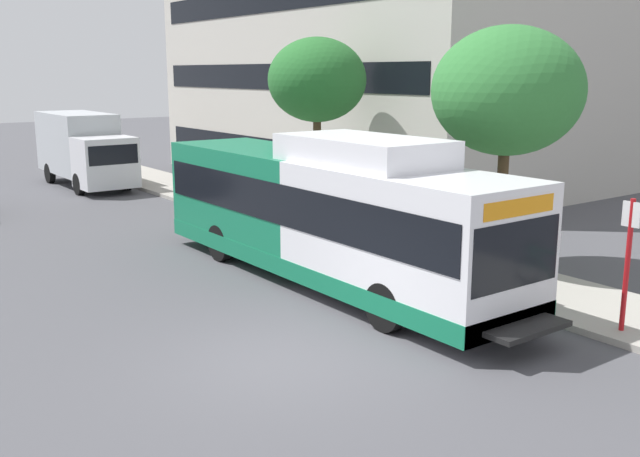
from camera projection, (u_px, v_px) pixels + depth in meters
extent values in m
plane|color=#4C4C51|center=(115.00, 266.00, 19.06)|extent=(120.00, 120.00, 0.00)
cube|color=#A8A399|center=(366.00, 242.00, 21.53)|extent=(3.00, 56.00, 0.14)
cube|color=white|center=(406.00, 235.00, 15.17)|extent=(2.54, 5.80, 2.73)
cube|color=#14724C|center=(261.00, 197.00, 19.73)|extent=(2.54, 5.80, 2.73)
cube|color=#14724C|center=(324.00, 259.00, 17.69)|extent=(2.57, 11.60, 0.44)
cube|color=black|center=(324.00, 199.00, 17.37)|extent=(2.58, 11.25, 0.96)
cube|color=black|center=(515.00, 254.00, 12.88)|extent=(2.34, 0.10, 1.24)
cube|color=orange|center=(518.00, 207.00, 12.69)|extent=(1.90, 0.08, 0.32)
cube|color=white|center=(363.00, 150.00, 15.95)|extent=(2.16, 4.06, 0.60)
cube|color=black|center=(528.00, 329.00, 12.85)|extent=(1.78, 0.60, 0.10)
cylinder|color=black|center=(386.00, 307.00, 14.22)|extent=(0.30, 1.00, 1.00)
cylinder|color=black|center=(465.00, 287.00, 15.53)|extent=(0.30, 1.00, 1.00)
cylinder|color=black|center=(221.00, 243.00, 19.56)|extent=(0.30, 1.00, 1.00)
cylinder|color=black|center=(290.00, 232.00, 20.87)|extent=(0.30, 1.00, 1.00)
cylinder|color=red|center=(627.00, 266.00, 13.69)|extent=(0.10, 0.10, 2.60)
cube|color=white|center=(631.00, 214.00, 13.46)|extent=(0.04, 0.36, 0.48)
cylinder|color=#4C3823|center=(501.00, 208.00, 18.28)|extent=(0.28, 0.28, 3.06)
ellipsoid|color=#337A38|center=(507.00, 91.00, 17.65)|extent=(3.74, 3.74, 3.18)
cylinder|color=#4C3823|center=(317.00, 166.00, 25.07)|extent=(0.28, 0.28, 3.39)
ellipsoid|color=#286B2D|center=(317.00, 80.00, 24.44)|extent=(3.37, 3.37, 2.86)
cube|color=silver|center=(105.00, 162.00, 30.12)|extent=(2.30, 2.00, 2.10)
cube|color=#B2B7BC|center=(77.00, 143.00, 32.76)|extent=(2.30, 5.00, 2.70)
cube|color=black|center=(113.00, 155.00, 29.27)|extent=(2.07, 0.08, 0.80)
cylinder|color=black|center=(79.00, 184.00, 30.06)|extent=(0.26, 0.92, 0.92)
cylinder|color=black|center=(126.00, 180.00, 31.25)|extent=(0.26, 0.92, 0.92)
cylinder|color=black|center=(50.00, 173.00, 33.32)|extent=(0.26, 0.92, 0.92)
cylinder|color=black|center=(94.00, 170.00, 34.51)|extent=(0.26, 0.92, 0.92)
cube|color=black|center=(381.00, 143.00, 35.43)|extent=(12.90, 19.39, 1.10)
cube|color=black|center=(383.00, 76.00, 34.74)|extent=(12.90, 19.39, 1.10)
cube|color=black|center=(384.00, 7.00, 34.05)|extent=(12.90, 19.39, 1.10)
cylinder|color=#B7B7BC|center=(241.00, 100.00, 48.91)|extent=(1.10, 1.10, 6.36)
cylinder|color=#B7B7BC|center=(239.00, 3.00, 47.55)|extent=(0.91, 0.91, 6.36)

